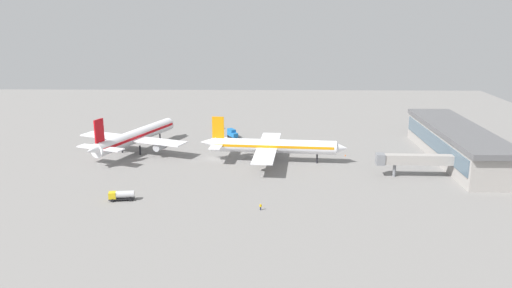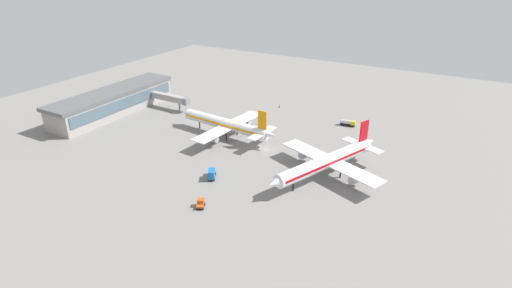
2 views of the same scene
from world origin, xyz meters
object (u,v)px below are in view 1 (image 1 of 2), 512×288
Objects in this scene: airplane_at_gate at (135,136)px; safety_cone_near_gate at (345,155)px; fuel_truck at (122,195)px; catering_truck at (232,134)px; ground_crew_worker at (261,207)px; airplane_taxiing at (272,146)px; baggage_tug at (218,126)px.

safety_cone_near_gate is (-4.17, -70.23, -5.07)m from airplane_at_gate.
fuel_truck reaches higher than safety_cone_near_gate.
ground_crew_worker is at bearing -20.89° from catering_truck.
fuel_truck is at bearing -148.96° from airplane_at_gate.
catering_truck reaches higher than ground_crew_worker.
airplane_at_gate is 27.83× the size of ground_crew_worker.
safety_cone_near_gate is (41.29, -62.68, -1.09)m from fuel_truck.
catering_truck reaches higher than fuel_truck.
catering_truck is 45.39m from safety_cone_near_gate.
airplane_taxiing is 7.18× the size of fuel_truck.
ground_crew_worker is 2.78× the size of safety_cone_near_gate.
fuel_truck is (-80.10, 17.08, 0.23)m from baggage_tug.
airplane_at_gate is 66.92m from ground_crew_worker.
fuel_truck is 35.69m from ground_crew_worker.
airplane_at_gate is at bearing -60.40° from baggage_tug.
baggage_tug is (34.64, -24.63, -4.22)m from airplane_at_gate.
airplane_at_gate is 37.23m from catering_truck.
ground_crew_worker is (-40.27, 3.18, -4.31)m from airplane_taxiing.
fuel_truck is at bearing 123.38° from safety_cone_near_gate.
fuel_truck is 10.84× the size of safety_cone_near_gate.
baggage_tug is at bearing 174.49° from catering_truck.
airplane_at_gate reaches higher than fuel_truck.
baggage_tug is at bearing 120.29° from airplane_taxiing.
fuel_truck is at bearing 84.43° from ground_crew_worker.
fuel_truck is 1.12× the size of catering_truck.
ground_crew_worker is at bearing 149.75° from safety_cone_near_gate.
airplane_at_gate is 47.24m from airplane_taxiing.
baggage_tug reaches higher than ground_crew_worker.
airplane_taxiing reaches higher than baggage_tug.
fuel_truck is at bearing -37.02° from baggage_tug.
safety_cone_near_gate is at bearing -154.59° from fuel_truck.
baggage_tug is 16.65m from catering_truck.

